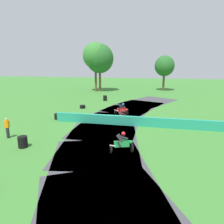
# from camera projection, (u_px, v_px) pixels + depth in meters

# --- Properties ---
(ground_plane) EXTENTS (120.00, 120.00, 0.00)m
(ground_plane) POSITION_uv_depth(u_px,v_px,m) (109.00, 124.00, 19.80)
(ground_plane) COLOR #38752D
(track_asphalt) EXTENTS (11.25, 35.80, 0.01)m
(track_asphalt) POSITION_uv_depth(u_px,v_px,m) (124.00, 125.00, 19.50)
(track_asphalt) COLOR #3D3D42
(track_asphalt) RESTS_ON ground
(safety_barrier) EXTENTS (22.18, 0.66, 0.90)m
(safety_barrier) POSITION_uv_depth(u_px,v_px,m) (171.00, 123.00, 18.50)
(safety_barrier) COLOR #239375
(safety_barrier) RESTS_ON ground
(motorcycle_lead_red) EXTENTS (1.71, 0.95, 1.42)m
(motorcycle_lead_red) POSITION_uv_depth(u_px,v_px,m) (122.00, 110.00, 22.92)
(motorcycle_lead_red) COLOR black
(motorcycle_lead_red) RESTS_ON ground
(motorcycle_chase_black) EXTENTS (1.68, 0.87, 1.42)m
(motorcycle_chase_black) POSITION_uv_depth(u_px,v_px,m) (122.00, 118.00, 19.71)
(motorcycle_chase_black) COLOR black
(motorcycle_chase_black) RESTS_ON ground
(motorcycle_trailing_green) EXTENTS (1.68, 1.15, 1.43)m
(motorcycle_trailing_green) POSITION_uv_depth(u_px,v_px,m) (123.00, 143.00, 13.50)
(motorcycle_trailing_green) COLOR black
(motorcycle_trailing_green) RESTS_ON ground
(tire_stack_near) EXTENTS (0.58, 0.58, 0.80)m
(tire_stack_near) POSITION_uv_depth(u_px,v_px,m) (105.00, 98.00, 31.81)
(tire_stack_near) COLOR black
(tire_stack_near) RESTS_ON ground
(tire_stack_mid_a) EXTENTS (0.70, 0.70, 0.40)m
(tire_stack_mid_a) POSITION_uv_depth(u_px,v_px,m) (83.00, 107.00, 26.62)
(tire_stack_mid_a) COLOR black
(tire_stack_mid_a) RESTS_ON ground
(tire_stack_mid_b) EXTENTS (0.62, 0.62, 0.60)m
(tire_stack_mid_b) POSITION_uv_depth(u_px,v_px,m) (57.00, 116.00, 21.46)
(tire_stack_mid_b) COLOR black
(tire_stack_mid_b) RESTS_ON ground
(tire_stack_far) EXTENTS (0.65, 0.65, 0.80)m
(tire_stack_far) POSITION_uv_depth(u_px,v_px,m) (23.00, 142.00, 14.33)
(tire_stack_far) COLOR black
(tire_stack_far) RESTS_ON ground
(track_marshal) EXTENTS (0.34, 0.24, 1.63)m
(track_marshal) POSITION_uv_depth(u_px,v_px,m) (7.00, 128.00, 16.00)
(track_marshal) COLOR #232328
(track_marshal) RESTS_ON ground
(tree_far_left) EXTENTS (5.48, 5.48, 9.39)m
(tree_far_left) POSITION_uv_depth(u_px,v_px,m) (100.00, 59.00, 40.94)
(tree_far_left) COLOR brown
(tree_far_left) RESTS_ON ground
(tree_far_right) EXTENTS (4.94, 4.94, 9.66)m
(tree_far_right) POSITION_uv_depth(u_px,v_px,m) (95.00, 56.00, 40.65)
(tree_far_right) COLOR brown
(tree_far_right) RESTS_ON ground
(tree_mid_rise) EXTENTS (3.98, 3.98, 7.16)m
(tree_mid_rise) POSITION_uv_depth(u_px,v_px,m) (164.00, 66.00, 42.09)
(tree_mid_rise) COLOR brown
(tree_mid_rise) RESTS_ON ground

